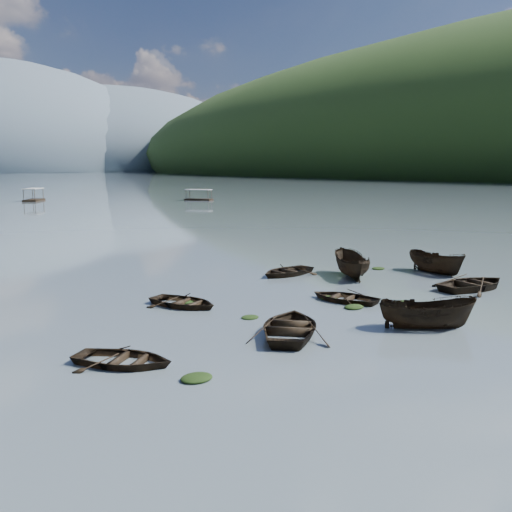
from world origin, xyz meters
TOP-DOWN VIEW (x-y plane):
  - ground_plane at (0.00, 0.00)m, footprint 2400.00×2400.00m
  - haze_mtn_d at (320.00, 900.00)m, footprint 520.00×520.00m
  - rowboat_0 at (-11.96, 3.63)m, footprint 4.68×4.82m
  - rowboat_1 at (-4.28, 3.12)m, footprint 6.16×6.23m
  - rowboat_2 at (1.42, 0.22)m, footprint 4.56×4.00m
  - rowboat_3 at (2.12, 6.41)m, footprint 3.95×4.60m
  - rowboat_4 at (10.79, 4.18)m, footprint 5.34×3.99m
  - rowboat_5 at (13.18, 8.80)m, footprint 1.98×4.79m
  - rowboat_6 at (-5.82, 10.45)m, footprint 4.24×4.87m
  - rowboat_7 at (4.20, 14.31)m, footprint 4.79×3.77m
  - rowboat_8 at (7.25, 11.19)m, footprint 4.09×5.27m
  - weed_clump_0 at (-10.44, 0.69)m, footprint 1.18×0.96m
  - weed_clump_1 at (1.37, 4.90)m, footprint 1.11×0.89m
  - weed_clump_2 at (4.11, 3.82)m, footprint 1.35×1.08m
  - weed_clump_3 at (1.68, 7.25)m, footprint 1.00×0.85m
  - weed_clump_4 at (6.71, 2.19)m, footprint 1.29×1.02m
  - weed_clump_5 at (-5.25, 10.97)m, footprint 0.97×0.78m
  - weed_clump_6 at (-4.26, 6.41)m, footprint 0.92×0.77m
  - weed_clump_7 at (11.02, 12.21)m, footprint 1.02×0.81m
  - pontoon_centre at (11.27, 111.42)m, footprint 5.95×7.31m
  - pontoon_right at (41.64, 93.64)m, footprint 5.60×6.22m

SIDE VIEW (x-z plane):
  - ground_plane at x=0.00m, z-range 0.00..0.00m
  - haze_mtn_d at x=320.00m, z-range -110.00..110.00m
  - rowboat_0 at x=-11.96m, z-range -0.41..0.41m
  - rowboat_1 at x=-4.28m, z-range -0.53..0.53m
  - rowboat_2 at x=1.42m, z-range -0.86..0.86m
  - rowboat_3 at x=2.12m, z-range -0.40..0.40m
  - rowboat_4 at x=10.79m, z-range -0.53..0.53m
  - rowboat_5 at x=13.18m, z-range -0.91..0.91m
  - rowboat_6 at x=-5.82m, z-range -0.42..0.42m
  - rowboat_7 at x=4.20m, z-range -0.45..0.45m
  - rowboat_8 at x=7.25m, z-range -0.96..0.96m
  - weed_clump_0 at x=-10.44m, z-range -0.13..0.13m
  - weed_clump_1 at x=1.37m, z-range -0.12..0.12m
  - weed_clump_2 at x=4.11m, z-range -0.15..0.15m
  - weed_clump_3 at x=1.68m, z-range -0.11..0.11m
  - weed_clump_4 at x=6.71m, z-range -0.13..0.13m
  - weed_clump_5 at x=-5.25m, z-range -0.10..0.10m
  - weed_clump_6 at x=-4.26m, z-range -0.10..0.10m
  - weed_clump_7 at x=11.02m, z-range -0.11..0.11m
  - pontoon_centre at x=11.27m, z-range -1.31..1.31m
  - pontoon_right at x=41.64m, z-range -1.14..1.14m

